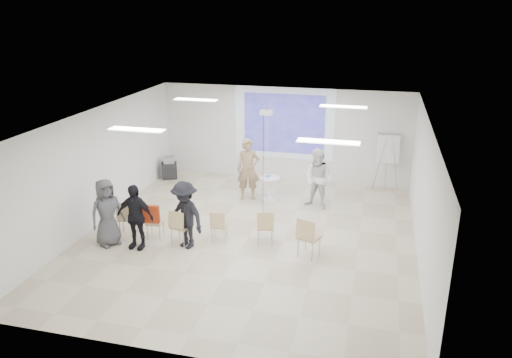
% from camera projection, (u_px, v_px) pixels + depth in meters
% --- Properties ---
extents(floor, '(8.00, 9.00, 0.10)m').
position_uv_depth(floor, '(248.00, 239.00, 12.35)').
color(floor, beige).
rests_on(floor, ground).
extents(ceiling, '(8.00, 9.00, 0.10)m').
position_uv_depth(ceiling, '(247.00, 116.00, 11.32)').
color(ceiling, white).
rests_on(ceiling, wall_back).
extents(wall_back, '(8.00, 0.10, 3.00)m').
position_uv_depth(wall_back, '(284.00, 134.00, 16.00)').
color(wall_back, silver).
rests_on(wall_back, floor).
extents(wall_left, '(0.10, 9.00, 3.00)m').
position_uv_depth(wall_left, '(95.00, 167.00, 12.76)').
color(wall_left, silver).
rests_on(wall_left, floor).
extents(wall_right, '(0.10, 9.00, 3.00)m').
position_uv_depth(wall_right, '(426.00, 195.00, 10.91)').
color(wall_right, silver).
rests_on(wall_right, floor).
extents(projection_halo, '(3.20, 0.01, 2.30)m').
position_uv_depth(projection_halo, '(284.00, 124.00, 15.82)').
color(projection_halo, silver).
rests_on(projection_halo, wall_back).
extents(projection_image, '(2.60, 0.01, 1.90)m').
position_uv_depth(projection_image, '(284.00, 124.00, 15.81)').
color(projection_image, '#3331A9').
rests_on(projection_image, wall_back).
extents(pedestal_table, '(0.71, 0.71, 0.73)m').
position_uv_depth(pedestal_table, '(270.00, 187.00, 14.50)').
color(pedestal_table, white).
rests_on(pedestal_table, floor).
extents(player_left, '(0.86, 0.70, 2.06)m').
position_uv_depth(player_left, '(248.00, 165.00, 14.42)').
color(player_left, '#997F5E').
rests_on(player_left, floor).
extents(player_right, '(1.10, 0.99, 1.89)m').
position_uv_depth(player_right, '(319.00, 176.00, 13.82)').
color(player_right, white).
rests_on(player_right, floor).
extents(controller_left, '(0.08, 0.14, 0.04)m').
position_uv_depth(controller_left, '(256.00, 153.00, 14.49)').
color(controller_left, white).
rests_on(controller_left, player_left).
extents(controller_right, '(0.08, 0.13, 0.04)m').
position_uv_depth(controller_right, '(314.00, 161.00, 13.98)').
color(controller_right, silver).
rests_on(controller_right, player_right).
extents(chair_far_left, '(0.54, 0.56, 0.92)m').
position_uv_depth(chair_far_left, '(127.00, 216.00, 12.23)').
color(chair_far_left, tan).
rests_on(chair_far_left, floor).
extents(chair_left_mid, '(0.42, 0.45, 0.82)m').
position_uv_depth(chair_left_mid, '(154.00, 221.00, 12.10)').
color(chair_left_mid, tan).
rests_on(chair_left_mid, floor).
extents(chair_left_inner, '(0.49, 0.52, 0.89)m').
position_uv_depth(chair_left_inner, '(179.00, 225.00, 11.78)').
color(chair_left_inner, tan).
rests_on(chair_left_inner, floor).
extents(chair_center, '(0.41, 0.43, 0.79)m').
position_uv_depth(chair_center, '(218.00, 224.00, 11.95)').
color(chair_center, tan).
rests_on(chair_center, floor).
extents(chair_right_inner, '(0.49, 0.51, 0.86)m').
position_uv_depth(chair_right_inner, '(265.00, 225.00, 11.81)').
color(chair_right_inner, tan).
rests_on(chair_right_inner, floor).
extents(chair_right_far, '(0.58, 0.60, 0.96)m').
position_uv_depth(chair_right_far, '(308.00, 235.00, 11.17)').
color(chair_right_far, tan).
rests_on(chair_right_far, floor).
extents(red_jacket, '(0.45, 0.15, 0.42)m').
position_uv_depth(red_jacket, '(150.00, 214.00, 11.88)').
color(red_jacket, '#AC2F15').
rests_on(red_jacket, chair_left_mid).
extents(laptop, '(0.37, 0.30, 0.03)m').
position_uv_depth(laptop, '(181.00, 225.00, 11.88)').
color(laptop, black).
rests_on(laptop, chair_left_inner).
extents(audience_left, '(1.09, 0.69, 1.81)m').
position_uv_depth(audience_left, '(135.00, 212.00, 11.53)').
color(audience_left, black).
rests_on(audience_left, floor).
extents(audience_mid, '(1.37, 1.10, 1.86)m').
position_uv_depth(audience_mid, '(185.00, 211.00, 11.54)').
color(audience_mid, black).
rests_on(audience_mid, floor).
extents(audience_outer, '(1.00, 1.07, 1.84)m').
position_uv_depth(audience_outer, '(106.00, 209.00, 11.68)').
color(audience_outer, '#515155').
rests_on(audience_outer, floor).
extents(flipchart_easel, '(0.78, 0.59, 1.81)m').
position_uv_depth(flipchart_easel, '(388.00, 149.00, 14.97)').
color(flipchart_easel, gray).
rests_on(flipchart_easel, floor).
extents(av_cart, '(0.61, 0.56, 0.74)m').
position_uv_depth(av_cart, '(169.00, 168.00, 16.36)').
color(av_cart, black).
rests_on(av_cart, floor).
extents(ceiling_projector, '(0.30, 0.25, 3.00)m').
position_uv_depth(ceiling_projector, '(266.00, 118.00, 12.78)').
color(ceiling_projector, white).
rests_on(ceiling_projector, ceiling).
extents(fluor_panel_nw, '(1.20, 0.30, 0.02)m').
position_uv_depth(fluor_panel_nw, '(196.00, 100.00, 13.63)').
color(fluor_panel_nw, white).
rests_on(fluor_panel_nw, ceiling).
extents(fluor_panel_ne, '(1.20, 0.30, 0.02)m').
position_uv_depth(fluor_panel_ne, '(343.00, 107.00, 12.72)').
color(fluor_panel_ne, white).
rests_on(fluor_panel_ne, ceiling).
extents(fluor_panel_sw, '(1.20, 0.30, 0.02)m').
position_uv_depth(fluor_panel_sw, '(137.00, 129.00, 10.43)').
color(fluor_panel_sw, white).
rests_on(fluor_panel_sw, ceiling).
extents(fluor_panel_se, '(1.20, 0.30, 0.02)m').
position_uv_depth(fluor_panel_se, '(328.00, 142.00, 9.52)').
color(fluor_panel_se, white).
rests_on(fluor_panel_se, ceiling).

